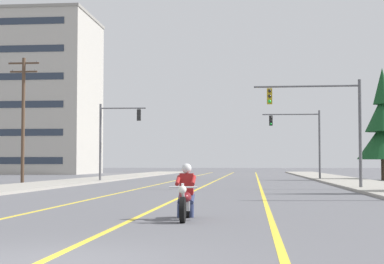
{
  "coord_description": "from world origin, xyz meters",
  "views": [
    {
      "loc": [
        3.07,
        -9.18,
        1.46
      ],
      "look_at": [
        0.54,
        17.19,
        2.78
      ],
      "focal_mm": 59.24,
      "sensor_mm": 36.0,
      "label": 1
    }
  ],
  "objects_px": {
    "traffic_signal_near_right": "(328,116)",
    "apartment_building_far_left_block": "(14,95)",
    "motorcycle_with_rider": "(186,197)",
    "conifer_tree_right_verge_far": "(383,128)",
    "traffic_signal_near_left": "(113,131)",
    "traffic_signal_mid_right": "(303,134)",
    "utility_pole_left_near": "(23,115)"
  },
  "relations": [
    {
      "from": "traffic_signal_near_left",
      "to": "traffic_signal_mid_right",
      "type": "distance_m",
      "value": 17.29
    },
    {
      "from": "traffic_signal_near_right",
      "to": "apartment_building_far_left_block",
      "type": "height_order",
      "value": "apartment_building_far_left_block"
    },
    {
      "from": "traffic_signal_near_right",
      "to": "conifer_tree_right_verge_far",
      "type": "relative_size",
      "value": 0.63
    },
    {
      "from": "traffic_signal_mid_right",
      "to": "conifer_tree_right_verge_far",
      "type": "distance_m",
      "value": 6.9
    },
    {
      "from": "traffic_signal_near_left",
      "to": "traffic_signal_mid_right",
      "type": "height_order",
      "value": "same"
    },
    {
      "from": "apartment_building_far_left_block",
      "to": "conifer_tree_right_verge_far",
      "type": "bearing_deg",
      "value": -34.33
    },
    {
      "from": "traffic_signal_near_right",
      "to": "conifer_tree_right_verge_far",
      "type": "bearing_deg",
      "value": 70.65
    },
    {
      "from": "motorcycle_with_rider",
      "to": "conifer_tree_right_verge_far",
      "type": "distance_m",
      "value": 42.29
    },
    {
      "from": "motorcycle_with_rider",
      "to": "apartment_building_far_left_block",
      "type": "xyz_separation_m",
      "value": [
        -32.29,
        70.99,
        10.66
      ]
    },
    {
      "from": "motorcycle_with_rider",
      "to": "conifer_tree_right_verge_far",
      "type": "bearing_deg",
      "value": 71.96
    },
    {
      "from": "apartment_building_far_left_block",
      "to": "utility_pole_left_near",
      "type": "bearing_deg",
      "value": -67.81
    },
    {
      "from": "motorcycle_with_rider",
      "to": "conifer_tree_right_verge_far",
      "type": "relative_size",
      "value": 0.22
    },
    {
      "from": "conifer_tree_right_verge_far",
      "to": "apartment_building_far_left_block",
      "type": "relative_size",
      "value": 0.43
    },
    {
      "from": "traffic_signal_near_left",
      "to": "conifer_tree_right_verge_far",
      "type": "distance_m",
      "value": 23.43
    },
    {
      "from": "traffic_signal_near_left",
      "to": "conifer_tree_right_verge_far",
      "type": "bearing_deg",
      "value": 17.5
    },
    {
      "from": "utility_pole_left_near",
      "to": "apartment_building_far_left_block",
      "type": "height_order",
      "value": "apartment_building_far_left_block"
    },
    {
      "from": "traffic_signal_near_right",
      "to": "apartment_building_far_left_block",
      "type": "xyz_separation_m",
      "value": [
        -38.27,
        51.06,
        7.08
      ]
    },
    {
      "from": "motorcycle_with_rider",
      "to": "utility_pole_left_near",
      "type": "xyz_separation_m",
      "value": [
        -15.6,
        30.09,
        4.55
      ]
    },
    {
      "from": "conifer_tree_right_verge_far",
      "to": "apartment_building_far_left_block",
      "type": "bearing_deg",
      "value": 145.67
    },
    {
      "from": "motorcycle_with_rider",
      "to": "traffic_signal_near_right",
      "type": "relative_size",
      "value": 0.35
    },
    {
      "from": "motorcycle_with_rider",
      "to": "apartment_building_far_left_block",
      "type": "distance_m",
      "value": 78.72
    },
    {
      "from": "traffic_signal_mid_right",
      "to": "apartment_building_far_left_block",
      "type": "xyz_separation_m",
      "value": [
        -38.47,
        30.3,
        7.13
      ]
    },
    {
      "from": "traffic_signal_near_left",
      "to": "traffic_signal_mid_right",
      "type": "bearing_deg",
      "value": 26.45
    },
    {
      "from": "traffic_signal_near_left",
      "to": "conifer_tree_right_verge_far",
      "type": "relative_size",
      "value": 0.63
    },
    {
      "from": "traffic_signal_near_right",
      "to": "traffic_signal_mid_right",
      "type": "height_order",
      "value": "same"
    },
    {
      "from": "motorcycle_with_rider",
      "to": "traffic_signal_near_left",
      "type": "xyz_separation_m",
      "value": [
        -9.3,
        32.99,
        3.44
      ]
    },
    {
      "from": "traffic_signal_mid_right",
      "to": "conifer_tree_right_verge_far",
      "type": "height_order",
      "value": "conifer_tree_right_verge_far"
    },
    {
      "from": "conifer_tree_right_verge_far",
      "to": "apartment_building_far_left_block",
      "type": "xyz_separation_m",
      "value": [
        -45.33,
        30.96,
        6.74
      ]
    },
    {
      "from": "motorcycle_with_rider",
      "to": "traffic_signal_near_left",
      "type": "bearing_deg",
      "value": 105.75
    },
    {
      "from": "traffic_signal_near_right",
      "to": "apartment_building_far_left_block",
      "type": "relative_size",
      "value": 0.27
    },
    {
      "from": "traffic_signal_mid_right",
      "to": "traffic_signal_near_left",
      "type": "bearing_deg",
      "value": -153.55
    },
    {
      "from": "apartment_building_far_left_block",
      "to": "traffic_signal_near_right",
      "type": "bearing_deg",
      "value": -53.15
    }
  ]
}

